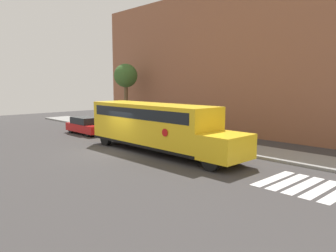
% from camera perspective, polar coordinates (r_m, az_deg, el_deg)
% --- Properties ---
extents(ground_plane, '(60.00, 60.00, 0.00)m').
position_cam_1_polar(ground_plane, '(21.14, -9.76, -4.41)').
color(ground_plane, '#3A3838').
extents(sidewalk_strip, '(44.00, 3.00, 0.15)m').
position_cam_1_polar(sidewalk_strip, '(25.23, 2.61, -2.21)').
color(sidewalk_strip, gray).
rests_on(sidewalk_strip, ground).
extents(building_backdrop, '(32.00, 4.00, 12.37)m').
position_cam_1_polar(building_backdrop, '(29.96, 11.51, 10.89)').
color(building_backdrop, '#935B42').
rests_on(building_backdrop, ground).
extents(crosswalk_stripes, '(4.00, 3.20, 0.01)m').
position_cam_1_polar(crosswalk_stripes, '(15.09, 23.83, -9.74)').
color(crosswalk_stripes, white).
rests_on(crosswalk_stripes, ground).
extents(school_bus, '(11.68, 2.57, 3.02)m').
position_cam_1_polar(school_bus, '(20.44, -2.11, 0.23)').
color(school_bus, yellow).
rests_on(school_bus, ground).
extents(parked_car, '(4.34, 1.71, 1.43)m').
position_cam_1_polar(parked_car, '(28.84, -14.06, 0.06)').
color(parked_car, red).
rests_on(parked_car, ground).
extents(tree_near_sidewalk, '(2.41, 2.41, 6.31)m').
position_cam_1_polar(tree_near_sidewalk, '(34.15, -7.37, 8.49)').
color(tree_near_sidewalk, brown).
rests_on(tree_near_sidewalk, ground).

